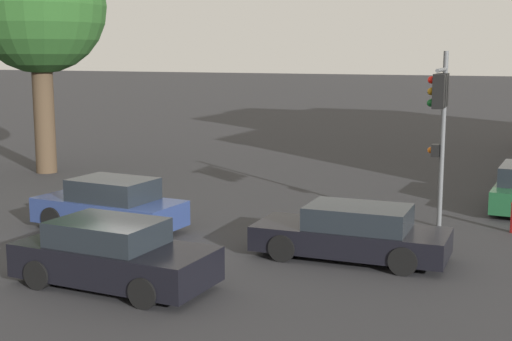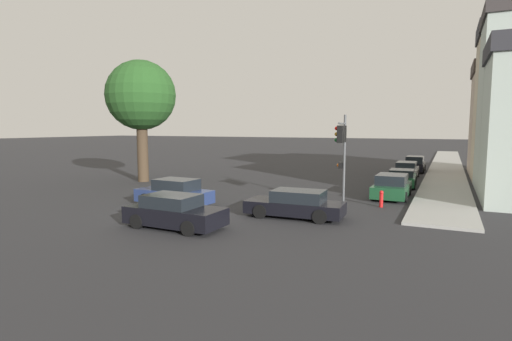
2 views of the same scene
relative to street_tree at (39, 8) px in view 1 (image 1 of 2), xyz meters
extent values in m
plane|color=#28282B|center=(9.97, -9.07, -6.77)|extent=(300.00, 300.00, 0.00)
cylinder|color=#423323|center=(0.00, 0.00, -4.36)|extent=(0.85, 0.85, 4.82)
sphere|color=#234C1E|center=(0.00, 0.00, 0.09)|extent=(5.46, 5.46, 5.46)
cylinder|color=#515456|center=(16.84, -2.69, -4.25)|extent=(0.14, 0.14, 5.03)
cylinder|color=#515456|center=(16.93, -3.73, -2.24)|extent=(0.27, 2.09, 0.10)
cube|color=black|center=(16.89, -3.21, -2.79)|extent=(0.32, 0.32, 0.90)
sphere|color=red|center=(16.70, -3.22, -2.49)|extent=(0.20, 0.20, 0.20)
sphere|color=#99660F|center=(16.70, -3.22, -2.79)|extent=(0.20, 0.20, 0.20)
sphere|color=#0F511E|center=(16.70, -3.22, -3.09)|extent=(0.20, 0.20, 0.20)
cube|color=black|center=(16.93, -3.73, -2.79)|extent=(0.32, 0.32, 0.90)
sphere|color=red|center=(16.74, -3.75, -2.49)|extent=(0.20, 0.20, 0.20)
sphere|color=#99660F|center=(16.74, -3.75, -2.79)|extent=(0.20, 0.20, 0.20)
sphere|color=#0F511E|center=(16.74, -3.75, -3.09)|extent=(0.20, 0.20, 0.20)
cube|color=black|center=(16.97, -4.25, -2.79)|extent=(0.32, 0.32, 0.90)
sphere|color=red|center=(16.78, -4.27, -2.49)|extent=(0.20, 0.20, 0.20)
sphere|color=#99660F|center=(16.78, -4.27, -2.79)|extent=(0.20, 0.20, 0.20)
sphere|color=#0F511E|center=(16.78, -4.27, -3.09)|extent=(0.20, 0.20, 0.20)
cube|color=black|center=(16.66, -2.70, -4.54)|extent=(0.25, 0.37, 0.35)
sphere|color=orange|center=(16.52, -2.71, -4.54)|extent=(0.18, 0.18, 0.18)
cube|color=black|center=(11.52, -11.01, -6.23)|extent=(4.37, 1.93, 0.73)
cube|color=black|center=(11.35, -11.01, -5.60)|extent=(2.28, 1.68, 0.53)
cylinder|color=black|center=(12.88, -10.14, -6.45)|extent=(0.64, 0.23, 0.64)
cylinder|color=black|center=(12.86, -11.91, -6.45)|extent=(0.64, 0.23, 0.64)
cylinder|color=black|center=(10.18, -10.11, -6.45)|extent=(0.64, 0.23, 0.64)
cylinder|color=black|center=(10.16, -11.88, -6.45)|extent=(0.64, 0.23, 0.64)
cube|color=black|center=(15.48, -6.87, -6.29)|extent=(4.78, 2.07, 0.60)
cube|color=black|center=(15.67, -6.86, -5.71)|extent=(2.52, 1.73, 0.55)
cylinder|color=black|center=(14.08, -7.80, -6.44)|extent=(0.68, 0.26, 0.67)
cylinder|color=black|center=(13.98, -6.09, -6.44)|extent=(0.68, 0.26, 0.67)
cylinder|color=black|center=(16.98, -7.65, -6.44)|extent=(0.68, 0.26, 0.67)
cylinder|color=black|center=(16.88, -5.94, -6.44)|extent=(0.68, 0.26, 0.67)
cube|color=navy|center=(8.40, -7.01, -6.23)|extent=(4.36, 1.98, 0.70)
cube|color=black|center=(8.58, -7.02, -5.58)|extent=(2.29, 1.68, 0.60)
cylinder|color=black|center=(7.04, -7.80, -6.42)|extent=(0.71, 0.25, 0.70)
cylinder|color=black|center=(7.11, -6.11, -6.42)|extent=(0.71, 0.25, 0.70)
cylinder|color=black|center=(9.70, -7.91, -6.42)|extent=(0.71, 0.25, 0.70)
cylinder|color=black|center=(9.77, -6.22, -6.42)|extent=(0.71, 0.25, 0.70)
cylinder|color=black|center=(18.09, 2.33, -6.46)|extent=(0.22, 0.61, 0.61)
cylinder|color=black|center=(18.08, -0.42, -6.46)|extent=(0.22, 0.61, 0.61)
camera|label=1|loc=(20.51, -23.14, -1.80)|focal=50.00mm
camera|label=2|loc=(22.05, -24.75, -2.45)|focal=28.00mm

